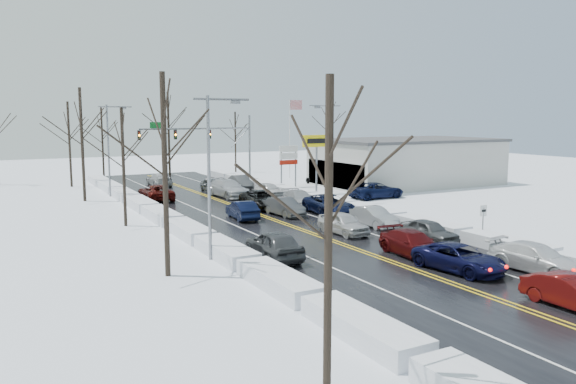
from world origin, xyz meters
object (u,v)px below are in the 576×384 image
tires_plus_sign (317,145)px  dealership_building (407,161)px  traffic_signal_mast (209,137)px  oncoming_car_0 (242,219)px  flagpole (291,132)px

tires_plus_sign → dealership_building: bearing=8.5°
traffic_signal_mast → oncoming_car_0: size_ratio=3.08×
flagpole → dealership_building: 15.24m
traffic_signal_mast → tires_plus_sign: bearing=-59.5°
tires_plus_sign → traffic_signal_mast: bearing=120.5°
traffic_signal_mast → flagpole: flagpole is taller
dealership_building → traffic_signal_mast: bearing=154.1°
flagpole → dealership_building: flagpole is taller
tires_plus_sign → flagpole: (4.67, 14.01, 0.93)m
traffic_signal_mast → flagpole: (11.72, 2.01, 0.45)m
traffic_signal_mast → dealership_building: traffic_signal_mast is taller
traffic_signal_mast → oncoming_car_0: 22.81m
traffic_signal_mast → dealership_building: size_ratio=0.65×
tires_plus_sign → dealership_building: tires_plus_sign is taller
flagpole → dealership_building: size_ratio=0.49×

